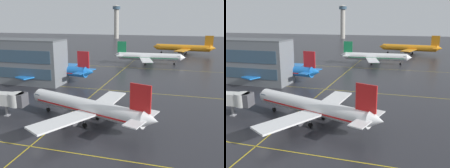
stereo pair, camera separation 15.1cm
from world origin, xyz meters
The scene contains 7 objects.
ground_plane centered at (0.00, 0.00, 0.00)m, with size 600.00×600.00×0.00m, color #28282D.
airliner_front_gate centered at (5.75, 10.60, 3.55)m, with size 32.73×27.96×10.40m.
airliner_second_row centered at (-20.98, 44.48, 3.79)m, with size 35.61×30.30×11.11m.
airliner_third_row centered at (8.73, 85.64, 3.69)m, with size 34.79×30.00×10.82m.
airliner_far_left_stand centered at (25.03, 126.15, 4.04)m, with size 38.12×32.66×11.85m.
taxiway_markings centered at (0.00, 36.07, 0.00)m, with size 137.37×125.63×0.01m.
control_tower centered at (-47.88, 238.20, 21.10)m, with size 8.82×8.82×36.21m.
Camera 1 is at (24.74, -36.44, 21.84)m, focal length 40.20 mm.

